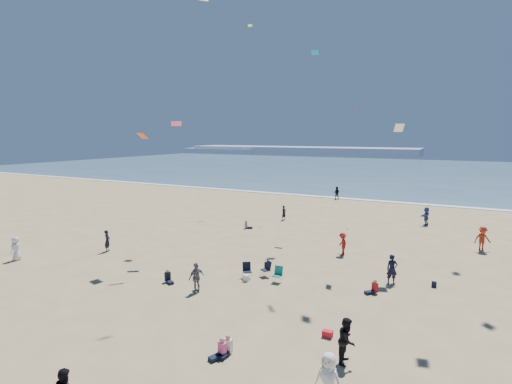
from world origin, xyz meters
The scene contains 13 objects.
ground centered at (0.00, 0.00, 0.00)m, with size 220.00×220.00×0.00m, color tan.
ocean centered at (0.00, 95.00, 0.03)m, with size 220.00×100.00×0.06m, color #476B84.
surf_line centered at (0.00, 45.00, 0.04)m, with size 220.00×1.20×0.08m, color white.
headland_far centered at (-60.00, 170.00, 1.60)m, with size 110.00×20.00×3.20m, color #7A8EA8.
headland_near centered at (-100.00, 165.00, 1.00)m, with size 40.00×14.00×2.00m, color #7A8EA8.
standing_flyers centered at (4.93, 17.29, 0.90)m, with size 37.51×47.87×1.95m.
seated_group centered at (0.69, 9.57, 0.42)m, with size 15.31×21.06×0.84m.
chair_cluster centered at (0.85, 11.13, 0.50)m, with size 2.73×1.64×1.00m.
white_tote centered at (0.08, 10.30, 0.20)m, with size 0.35×0.20×0.40m, color white.
black_backpack centered at (0.08, 13.24, 0.19)m, with size 0.30×0.22×0.38m, color black.
cooler centered at (6.70, 6.00, 0.15)m, with size 0.45×0.30×0.30m, color red.
navy_bag centered at (10.50, 14.72, 0.17)m, with size 0.28×0.18×0.34m, color black.
kites_aloft centered at (8.60, 12.98, 14.16)m, with size 32.87×42.92×28.58m.
Camera 1 is at (11.72, -10.41, 9.04)m, focal length 28.00 mm.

